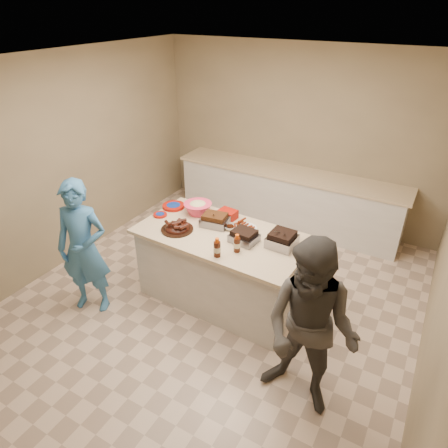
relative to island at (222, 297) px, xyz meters
The scene contains 20 objects.
room 0.08m from the island, 121.78° to the right, with size 4.50×5.00×2.70m, color #948261, non-canonical shape.
back_counter 2.18m from the island, 91.10° to the left, with size 3.60×0.64×0.90m, color silver, non-canonical shape.
island is the anchor object (origin of this frame).
rib_platter 1.04m from the island, 159.75° to the right, with size 0.37×0.37×0.15m, color #3B140B, non-canonical shape.
pulled_pork_tray 0.93m from the island, 142.52° to the left, with size 0.31×0.23×0.09m, color #47230F.
brisket_tray 0.95m from the island, ahead, with size 0.28×0.23×0.08m, color black.
roasting_pan 1.14m from the island, ahead, with size 0.28×0.28×0.11m, color gray.
coleslaw_bowl 1.07m from the island, 150.89° to the left, with size 0.34×0.34×0.23m, color #EA3558, non-canonical shape.
sausage_plate 0.95m from the island, 51.02° to the left, with size 0.29×0.29×0.05m, color silver.
mac_cheese_dish 1.14m from the island, 20.15° to the left, with size 0.28×0.21×0.08m, color #EDA10F.
bbq_bottle_a 1.01m from the island, 66.17° to the right, with size 0.07×0.07×0.21m, color #381509.
bbq_bottle_b 0.99m from the island, 36.44° to the right, with size 0.07×0.07×0.20m, color #381509.
mustard_bottle 0.93m from the island, 129.51° to the left, with size 0.04×0.04×0.11m, color #ECA811.
sauce_bowl 0.92m from the island, 77.55° to the left, with size 0.15×0.05×0.15m, color silver.
plate_stack_large 1.27m from the island, 162.96° to the left, with size 0.28×0.28×0.03m, color #920F06.
plate_stack_small 1.25m from the island, behind, with size 0.17×0.17×0.02m, color #920F06.
plastic_cup 1.18m from the island, 148.21° to the left, with size 0.09×0.09×0.09m, color #A45511.
basket_stack 0.98m from the island, 108.82° to the left, with size 0.21×0.16×0.11m, color #920F06.
guest_blue 1.53m from the island, 145.41° to the right, with size 0.58×1.60×0.38m, color teal.
guest_gray 1.60m from the island, 33.29° to the right, with size 0.82×1.68×0.64m, color #4C4844.
Camera 1 is at (1.95, -3.24, 3.20)m, focal length 32.00 mm.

